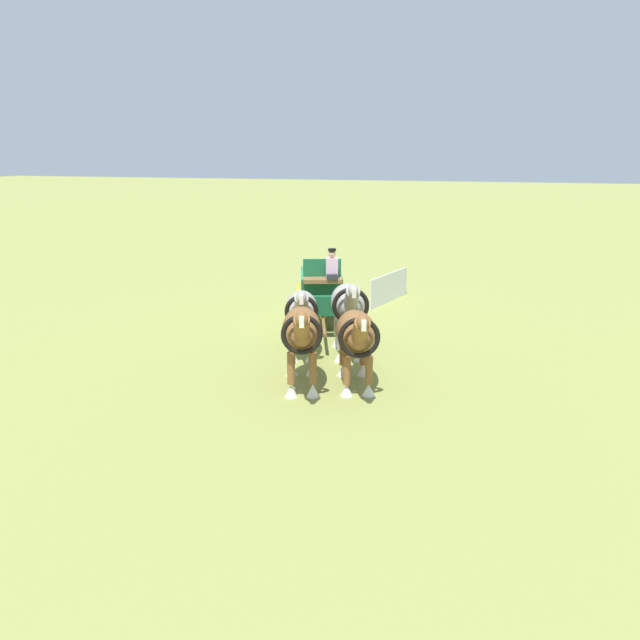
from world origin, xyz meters
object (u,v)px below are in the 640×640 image
object	(u,v)px
draft_horse_rear_near	(348,305)
draft_horse_lead_off	(302,332)
draft_horse_rear_off	(301,310)
show_wagon	(321,290)
draft_horse_lead_near	(356,335)

from	to	relation	value
draft_horse_rear_near	draft_horse_lead_off	size ratio (longest dim) A/B	0.98
draft_horse_rear_near	draft_horse_rear_off	distance (m)	1.31
draft_horse_lead_off	show_wagon	bearing A→B (deg)	-167.06
draft_horse_rear_near	draft_horse_rear_off	bearing A→B (deg)	-70.05
draft_horse_rear_near	draft_horse_lead_near	xyz separation A→B (m)	(2.46, 0.85, -0.12)
show_wagon	draft_horse_lead_near	size ratio (longest dim) A/B	1.79
show_wagon	draft_horse_lead_near	distance (m)	6.07
draft_horse_rear_off	draft_horse_lead_off	bearing A→B (deg)	19.14
draft_horse_rear_off	draft_horse_lead_off	distance (m)	2.59
draft_horse_lead_near	draft_horse_lead_off	xyz separation A→B (m)	(0.43, -1.23, 0.09)
show_wagon	draft_horse_rear_near	xyz separation A→B (m)	(3.02, 1.73, 0.30)
draft_horse_rear_near	draft_horse_rear_off	xyz separation A→B (m)	(0.44, -1.22, -0.14)
draft_horse_rear_off	draft_horse_lead_near	xyz separation A→B (m)	(2.02, 2.08, 0.02)
draft_horse_rear_near	show_wagon	bearing A→B (deg)	-150.20
draft_horse_rear_near	draft_horse_lead_off	world-z (taller)	draft_horse_rear_near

